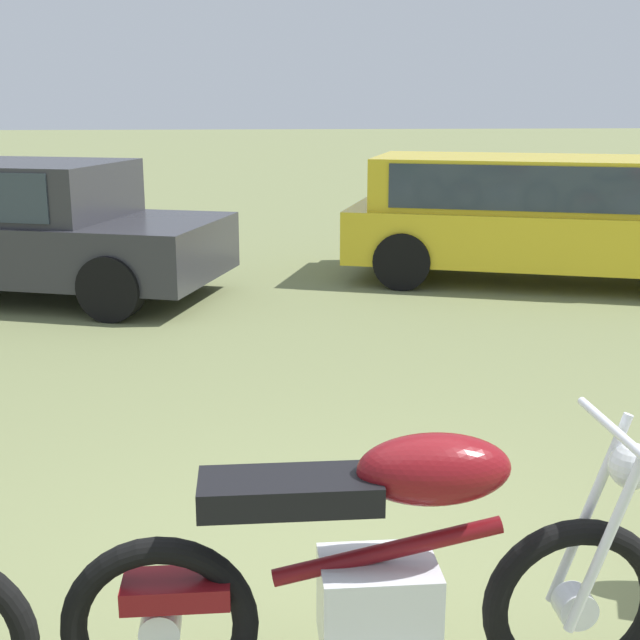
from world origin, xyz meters
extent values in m
plane|color=olive|center=(0.00, 0.00, 0.00)|extent=(120.00, 120.00, 0.00)
torus|color=black|center=(0.71, -0.36, 0.33)|extent=(0.67, 0.09, 0.67)
torus|color=black|center=(-0.73, -0.36, 0.33)|extent=(0.67, 0.09, 0.67)
cylinder|color=silver|center=(0.71, -0.36, 0.33)|extent=(0.14, 0.10, 0.14)
cylinder|color=silver|center=(-0.73, -0.36, 0.33)|extent=(0.14, 0.10, 0.14)
cylinder|color=silver|center=(0.77, -0.27, 0.66)|extent=(0.27, 0.04, 0.72)
cylinder|color=silver|center=(0.77, -0.45, 0.66)|extent=(0.27, 0.04, 0.72)
cube|color=silver|center=(0.01, -0.36, 0.38)|extent=(0.40, 0.30, 0.32)
cylinder|color=maroon|center=(0.04, -0.36, 0.58)|extent=(0.79, 0.06, 0.22)
ellipsoid|color=maroon|center=(0.19, -0.36, 0.87)|extent=(0.52, 0.26, 0.24)
cube|color=black|center=(-0.29, -0.36, 0.81)|extent=(0.60, 0.24, 0.10)
cube|color=maroon|center=(-0.67, -0.36, 0.47)|extent=(0.36, 0.18, 0.08)
cylinder|color=silver|center=(0.81, -0.36, 0.98)|extent=(0.03, 0.64, 0.03)
sphere|color=silver|center=(0.87, -0.36, 0.86)|extent=(0.16, 0.16, 0.16)
cube|color=#2D2D33|center=(-2.92, 6.49, 0.55)|extent=(4.85, 3.13, 0.60)
cylinder|color=black|center=(-1.18, 6.83, 0.32)|extent=(0.68, 0.41, 0.64)
cylinder|color=black|center=(-1.71, 5.20, 0.32)|extent=(0.68, 0.41, 0.64)
cube|color=gold|center=(3.09, 6.65, 0.55)|extent=(4.91, 3.14, 0.60)
cube|color=gold|center=(2.71, 6.78, 1.13)|extent=(3.55, 2.54, 0.60)
cube|color=#2D3842|center=(2.71, 6.78, 1.15)|extent=(3.10, 2.42, 0.48)
cylinder|color=black|center=(1.84, 7.95, 0.32)|extent=(0.68, 0.41, 0.64)
cylinder|color=black|center=(1.32, 6.36, 0.32)|extent=(0.68, 0.41, 0.64)
camera|label=1|loc=(-0.42, -2.96, 2.06)|focal=48.34mm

